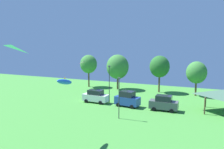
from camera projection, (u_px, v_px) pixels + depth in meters
name	position (u px, v px, depth m)	size (l,w,h in m)	color
kite_flying_1	(65.00, 82.00, 24.75)	(0.64, 2.58, 1.08)	blue
kite_flying_5	(30.00, 65.00, 22.10)	(3.21, 3.41, 0.84)	green
kite_flying_6	(77.00, 69.00, 43.59)	(2.15, 2.69, 0.65)	#E54C93
parked_car_leftmost	(96.00, 96.00, 41.96)	(4.67, 2.14, 2.29)	silver
parked_car_second_from_left	(127.00, 99.00, 39.43)	(4.29, 2.49, 2.61)	#234299
parked_car_third_from_left	(164.00, 103.00, 37.09)	(4.43, 2.12, 2.42)	#4C5156
light_post_1	(109.00, 82.00, 41.28)	(0.36, 0.20, 6.64)	#2D2D33
light_post_2	(119.00, 95.00, 32.94)	(0.36, 0.20, 5.87)	#2D2D33
treeline_tree_0	(89.00, 64.00, 55.97)	(3.97, 3.97, 7.62)	brown
treeline_tree_1	(118.00, 67.00, 53.08)	(4.99, 4.99, 7.85)	brown
treeline_tree_2	(160.00, 67.00, 49.88)	(4.18, 4.18, 7.81)	brown
treeline_tree_3	(196.00, 73.00, 46.73)	(3.99, 3.99, 6.88)	brown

